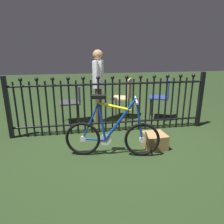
# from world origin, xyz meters

# --- Properties ---
(ground_plane) EXTENTS (20.00, 20.00, 0.00)m
(ground_plane) POSITION_xyz_m (0.00, 0.00, 0.00)
(ground_plane) COLOR #1F2E16
(iron_fence) EXTENTS (3.67, 0.07, 1.10)m
(iron_fence) POSITION_xyz_m (-0.06, 0.72, 0.57)
(iron_fence) COLOR black
(iron_fence) RESTS_ON ground
(bicycle) EXTENTS (1.37, 0.42, 0.93)m
(bicycle) POSITION_xyz_m (-0.13, -0.20, 0.32)
(bicycle) COLOR black
(bicycle) RESTS_ON ground
(chair_navy) EXTENTS (0.54, 0.54, 0.89)m
(chair_navy) POSITION_xyz_m (1.24, 1.27, 0.56)
(chair_navy) COLOR black
(chair_navy) RESTS_ON ground
(chair_tan) EXTENTS (0.51, 0.51, 0.89)m
(chair_tan) POSITION_xyz_m (0.44, 1.49, 0.54)
(chair_tan) COLOR black
(chair_tan) RESTS_ON ground
(chair_charcoal) EXTENTS (0.45, 0.45, 0.80)m
(chair_charcoal) POSITION_xyz_m (-0.70, 1.37, 0.50)
(chair_charcoal) COLOR black
(chair_charcoal) RESTS_ON ground
(person_visitor) EXTENTS (0.25, 0.46, 1.51)m
(person_visitor) POSITION_xyz_m (-0.17, 1.28, 0.89)
(person_visitor) COLOR #4C3823
(person_visitor) RESTS_ON ground
(display_crate) EXTENTS (0.35, 0.35, 0.24)m
(display_crate) POSITION_xyz_m (0.58, -0.07, 0.12)
(display_crate) COLOR olive
(display_crate) RESTS_ON ground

